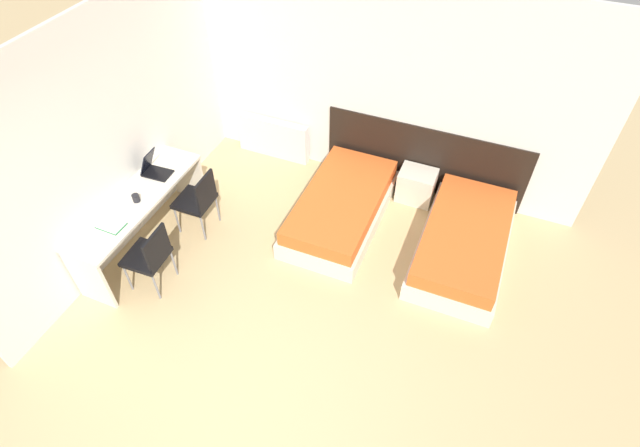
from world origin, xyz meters
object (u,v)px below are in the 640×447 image
(bed_near_door, at_px, (464,242))
(laptop, at_px, (154,169))
(chair_near_notebook, at_px, (150,255))
(nightstand, at_px, (416,185))
(chair_near_laptop, at_px, (198,199))
(bed_near_window, at_px, (341,207))

(bed_near_door, bearing_deg, laptop, -166.95)
(chair_near_notebook, bearing_deg, nightstand, 44.86)
(chair_near_laptop, distance_m, chair_near_notebook, 0.96)
(nightstand, bearing_deg, bed_near_door, -44.30)
(bed_near_window, xyz_separation_m, bed_near_door, (1.54, 0.00, 0.00))
(chair_near_laptop, xyz_separation_m, laptop, (-0.51, -0.03, 0.32))
(chair_near_laptop, xyz_separation_m, chair_near_notebook, (-0.00, -0.96, 0.00))
(bed_near_door, xyz_separation_m, chair_near_notebook, (-3.08, -1.76, 0.29))
(nightstand, bearing_deg, bed_near_window, -135.70)
(bed_near_door, relative_size, nightstand, 4.00)
(bed_near_door, height_order, nightstand, nightstand)
(chair_near_notebook, bearing_deg, bed_near_window, 46.28)
(bed_near_window, distance_m, chair_near_notebook, 2.35)
(nightstand, relative_size, chair_near_notebook, 0.55)
(bed_near_window, xyz_separation_m, chair_near_laptop, (-1.54, -0.80, 0.29))
(bed_near_window, height_order, laptop, laptop)
(laptop, bearing_deg, chair_near_laptop, 0.80)
(chair_near_notebook, relative_size, laptop, 2.52)
(bed_near_window, height_order, chair_near_notebook, chair_near_notebook)
(bed_near_door, bearing_deg, bed_near_window, 180.00)
(nightstand, distance_m, chair_near_notebook, 3.42)
(bed_near_window, bearing_deg, chair_near_notebook, -131.20)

